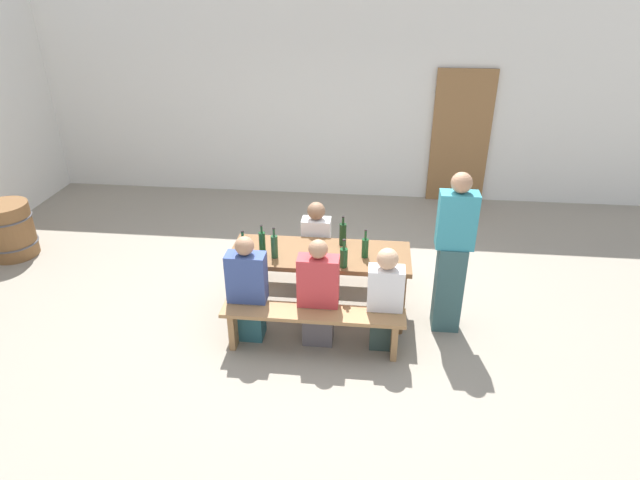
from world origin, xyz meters
name	(u,v)px	position (x,y,z in m)	size (l,w,h in m)	color
ground_plane	(320,312)	(0.00, 0.00, 0.00)	(24.00, 24.00, 0.00)	gray
back_wall	(344,98)	(0.00, 3.62, 1.60)	(14.00, 0.20, 3.20)	silver
wooden_door	(460,138)	(1.85, 3.48, 1.05)	(0.90, 0.06, 2.10)	olive
tasting_table	(320,260)	(0.00, 0.00, 0.66)	(1.90, 0.71, 0.75)	brown
bench_near	(313,320)	(0.00, -0.66, 0.35)	(1.80, 0.30, 0.45)	#9E7247
bench_far	(326,256)	(0.00, 0.66, 0.35)	(1.80, 0.30, 0.45)	#9E7247
wine_bottle_0	(274,246)	(-0.46, -0.15, 0.88)	(0.07, 0.07, 0.34)	#234C2D
wine_bottle_1	(244,250)	(-0.76, -0.25, 0.87)	(0.08, 0.08, 0.34)	#194723
wine_bottle_2	(343,234)	(0.22, 0.21, 0.88)	(0.08, 0.08, 0.34)	#143319
wine_bottle_3	(365,247)	(0.47, -0.04, 0.86)	(0.07, 0.07, 0.31)	#194723
wine_bottle_4	(344,257)	(0.27, -0.27, 0.86)	(0.08, 0.08, 0.31)	#194723
wine_bottle_5	(262,243)	(-0.60, -0.09, 0.88)	(0.07, 0.07, 0.34)	#194723
wine_glass_0	(249,240)	(-0.76, 0.01, 0.86)	(0.07, 0.07, 0.15)	silver
wine_glass_1	(318,242)	(-0.02, 0.01, 0.87)	(0.08, 0.08, 0.16)	silver
seated_guest_near_0	(248,291)	(-0.68, -0.51, 0.54)	(0.39, 0.24, 1.15)	#26565F
seated_guest_near_1	(318,295)	(0.04, -0.51, 0.54)	(0.40, 0.24, 1.16)	#554F54
seated_guest_near_2	(385,301)	(0.69, -0.51, 0.53)	(0.35, 0.24, 1.10)	#2E403B
seated_guest_far_0	(316,248)	(-0.10, 0.51, 0.53)	(0.33, 0.24, 1.11)	#392747
standing_host	(452,256)	(1.35, -0.12, 0.85)	(0.37, 0.24, 1.74)	#325658
wine_barrel	(9,230)	(-4.20, 0.90, 0.36)	(0.64, 0.64, 0.73)	brown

